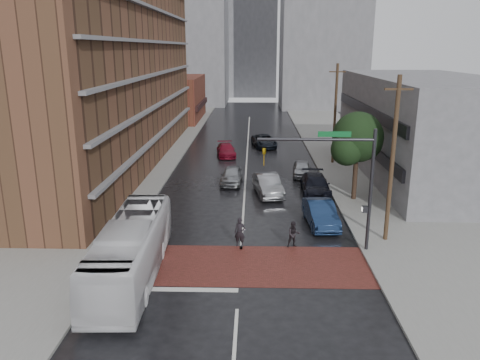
{
  "coord_description": "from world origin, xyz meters",
  "views": [
    {
      "loc": [
        0.67,
        -22.78,
        11.41
      ],
      "look_at": [
        -0.13,
        5.2,
        3.5
      ],
      "focal_mm": 35.0,
      "sensor_mm": 36.0,
      "label": 1
    }
  ],
  "objects_px": {
    "car_parked_near": "(321,214)",
    "car_travel_b": "(268,185)",
    "pedestrian_a": "(240,232)",
    "car_parked_mid": "(315,185)",
    "pedestrian_b": "(294,234)",
    "car_travel_c": "(226,150)",
    "transit_bus": "(131,249)",
    "suv_travel": "(264,141)",
    "car_travel_a": "(232,175)",
    "car_parked_far": "(302,168)"
  },
  "relations": [
    {
      "from": "car_parked_near",
      "to": "car_travel_b",
      "type": "bearing_deg",
      "value": 112.41
    },
    {
      "from": "pedestrian_a",
      "to": "car_parked_mid",
      "type": "relative_size",
      "value": 0.34
    },
    {
      "from": "pedestrian_a",
      "to": "car_parked_near",
      "type": "relative_size",
      "value": 0.36
    },
    {
      "from": "pedestrian_a",
      "to": "pedestrian_b",
      "type": "height_order",
      "value": "pedestrian_a"
    },
    {
      "from": "pedestrian_a",
      "to": "car_travel_c",
      "type": "xyz_separation_m",
      "value": [
        -2.21,
        24.22,
        -0.22
      ]
    },
    {
      "from": "transit_bus",
      "to": "pedestrian_a",
      "type": "distance_m",
      "value": 6.77
    },
    {
      "from": "car_parked_near",
      "to": "pedestrian_a",
      "type": "bearing_deg",
      "value": -149.62
    },
    {
      "from": "pedestrian_a",
      "to": "car_travel_b",
      "type": "relative_size",
      "value": 0.35
    },
    {
      "from": "transit_bus",
      "to": "car_travel_c",
      "type": "height_order",
      "value": "transit_bus"
    },
    {
      "from": "pedestrian_b",
      "to": "car_travel_b",
      "type": "relative_size",
      "value": 0.32
    },
    {
      "from": "pedestrian_b",
      "to": "car_parked_near",
      "type": "distance_m",
      "value": 4.21
    },
    {
      "from": "car_travel_b",
      "to": "car_parked_near",
      "type": "relative_size",
      "value": 1.03
    },
    {
      "from": "pedestrian_b",
      "to": "car_parked_mid",
      "type": "xyz_separation_m",
      "value": [
        2.61,
        10.55,
        -0.03
      ]
    },
    {
      "from": "suv_travel",
      "to": "car_parked_near",
      "type": "xyz_separation_m",
      "value": [
        3.23,
        -25.54,
        0.08
      ]
    },
    {
      "from": "pedestrian_b",
      "to": "car_travel_b",
      "type": "distance_m",
      "value": 10.33
    },
    {
      "from": "transit_bus",
      "to": "car_parked_mid",
      "type": "relative_size",
      "value": 2.06
    },
    {
      "from": "pedestrian_b",
      "to": "car_travel_a",
      "type": "xyz_separation_m",
      "value": [
        -4.29,
        13.48,
        -0.07
      ]
    },
    {
      "from": "car_travel_b",
      "to": "suv_travel",
      "type": "relative_size",
      "value": 0.96
    },
    {
      "from": "transit_bus",
      "to": "car_parked_mid",
      "type": "distance_m",
      "value": 18.39
    },
    {
      "from": "pedestrian_b",
      "to": "car_travel_a",
      "type": "relative_size",
      "value": 0.37
    },
    {
      "from": "transit_bus",
      "to": "car_parked_far",
      "type": "relative_size",
      "value": 2.69
    },
    {
      "from": "car_travel_a",
      "to": "car_parked_mid",
      "type": "height_order",
      "value": "car_parked_mid"
    },
    {
      "from": "car_travel_c",
      "to": "car_travel_b",
      "type": "bearing_deg",
      "value": -81.52
    },
    {
      "from": "car_travel_c",
      "to": "suv_travel",
      "type": "xyz_separation_m",
      "value": [
        4.25,
        4.97,
        0.06
      ]
    },
    {
      "from": "pedestrian_a",
      "to": "car_parked_mid",
      "type": "distance_m",
      "value": 12.04
    },
    {
      "from": "suv_travel",
      "to": "car_travel_a",
      "type": "bearing_deg",
      "value": -111.13
    },
    {
      "from": "pedestrian_b",
      "to": "car_parked_far",
      "type": "distance_m",
      "value": 16.34
    },
    {
      "from": "car_travel_a",
      "to": "car_travel_c",
      "type": "relative_size",
      "value": 0.93
    },
    {
      "from": "transit_bus",
      "to": "car_travel_b",
      "type": "distance_m",
      "value": 16.07
    },
    {
      "from": "car_parked_near",
      "to": "car_parked_mid",
      "type": "height_order",
      "value": "car_parked_near"
    },
    {
      "from": "transit_bus",
      "to": "car_parked_far",
      "type": "height_order",
      "value": "transit_bus"
    },
    {
      "from": "pedestrian_b",
      "to": "car_travel_a",
      "type": "bearing_deg",
      "value": 98.3
    },
    {
      "from": "pedestrian_a",
      "to": "car_travel_a",
      "type": "relative_size",
      "value": 0.41
    },
    {
      "from": "car_travel_a",
      "to": "car_travel_c",
      "type": "height_order",
      "value": "car_travel_a"
    },
    {
      "from": "car_travel_c",
      "to": "car_parked_near",
      "type": "height_order",
      "value": "car_parked_near"
    },
    {
      "from": "car_travel_b",
      "to": "car_parked_mid",
      "type": "height_order",
      "value": "car_travel_b"
    },
    {
      "from": "car_parked_mid",
      "to": "car_travel_b",
      "type": "bearing_deg",
      "value": -174.82
    },
    {
      "from": "car_travel_b",
      "to": "transit_bus",
      "type": "bearing_deg",
      "value": -127.34
    },
    {
      "from": "car_travel_c",
      "to": "pedestrian_a",
      "type": "bearing_deg",
      "value": -92.89
    },
    {
      "from": "pedestrian_b",
      "to": "car_parked_mid",
      "type": "relative_size",
      "value": 0.3
    },
    {
      "from": "suv_travel",
      "to": "car_travel_b",
      "type": "bearing_deg",
      "value": -100.06
    },
    {
      "from": "pedestrian_a",
      "to": "car_parked_near",
      "type": "distance_m",
      "value": 6.42
    },
    {
      "from": "pedestrian_a",
      "to": "car_travel_b",
      "type": "bearing_deg",
      "value": 90.1
    },
    {
      "from": "transit_bus",
      "to": "car_parked_mid",
      "type": "bearing_deg",
      "value": 50.33
    },
    {
      "from": "car_travel_a",
      "to": "transit_bus",
      "type": "bearing_deg",
      "value": -100.28
    },
    {
      "from": "car_travel_c",
      "to": "car_parked_mid",
      "type": "relative_size",
      "value": 0.87
    },
    {
      "from": "pedestrian_b",
      "to": "car_travel_c",
      "type": "distance_m",
      "value": 24.81
    },
    {
      "from": "car_travel_c",
      "to": "car_parked_mid",
      "type": "xyz_separation_m",
      "value": [
        8.01,
        -13.66,
        0.1
      ]
    },
    {
      "from": "car_travel_a",
      "to": "suv_travel",
      "type": "bearing_deg",
      "value": 82.23
    },
    {
      "from": "transit_bus",
      "to": "pedestrian_b",
      "type": "distance_m",
      "value": 9.52
    }
  ]
}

